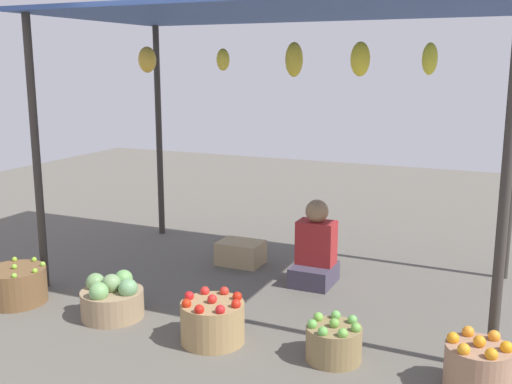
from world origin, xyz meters
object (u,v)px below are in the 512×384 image
Objects in this scene: basket_limes at (16,285)px; wooden_crate_near_vendor at (241,253)px; basket_green_apples at (334,342)px; vendor_person at (315,252)px; basket_oranges at (477,367)px; basket_cabbages at (112,299)px; basket_red_tomatoes at (213,321)px.

basket_limes is 1.15× the size of wooden_crate_near_vendor.
basket_green_apples is (2.75, 0.11, -0.02)m from basket_limes.
basket_oranges is (1.52, -1.40, -0.14)m from vendor_person.
basket_cabbages is 1.82m from basket_green_apples.
basket_green_apples is at bearing -66.39° from vendor_person.
basket_red_tomatoes is at bearing -71.03° from wooden_crate_near_vendor.
basket_green_apples is (0.60, -1.36, -0.17)m from vendor_person.
basket_limes is 1.32× the size of basket_green_apples.
basket_red_tomatoes is 0.89m from basket_green_apples.
vendor_person reaches higher than wooden_crate_near_vendor.
basket_limes is at bearing -175.02° from basket_cabbages.
wooden_crate_near_vendor is (1.29, 1.69, -0.03)m from basket_limes.
wooden_crate_near_vendor is (0.36, 1.61, -0.03)m from basket_cabbages.
basket_limes is (-2.15, -1.47, -0.15)m from vendor_person.
basket_limes is 3.67m from basket_oranges.
basket_limes is 2.75m from basket_green_apples.
vendor_person is 2.05× the size of basket_green_apples.
vendor_person is at bearing 48.75° from basket_cabbages.
basket_limes is at bearing -178.80° from basket_oranges.
basket_limes is at bearing -127.47° from wooden_crate_near_vendor.
basket_green_apples is 2.15m from wooden_crate_near_vendor.
basket_green_apples is 0.92m from basket_oranges.
basket_red_tomatoes is at bearing -101.10° from vendor_person.
vendor_person is at bearing 34.40° from basket_limes.
basket_limes is 1.87m from basket_red_tomatoes.
basket_oranges reaches higher than wooden_crate_near_vendor.
basket_green_apples is at bearing 5.95° from basket_red_tomatoes.
basket_oranges reaches higher than basket_limes.
wooden_crate_near_vendor is (-1.46, 1.58, -0.01)m from basket_green_apples.
vendor_person is 1.78× the size of wooden_crate_near_vendor.
basket_red_tomatoes is at bearing -178.11° from basket_oranges.
wooden_crate_near_vendor is at bearing 132.70° from basket_green_apples.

